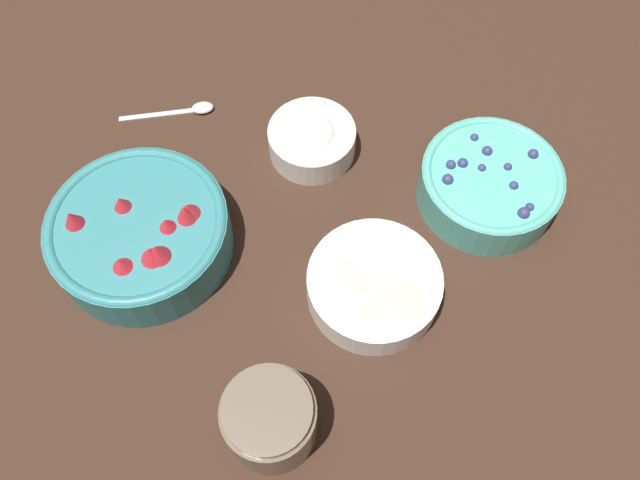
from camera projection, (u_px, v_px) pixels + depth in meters
ground_plane at (338, 255)px, 0.80m from camera, size 4.00×4.00×0.00m
bowl_strawberries at (140, 232)px, 0.77m from camera, size 0.22×0.22×0.09m
bowl_blueberries at (490, 183)px, 0.81m from camera, size 0.18×0.18×0.07m
bowl_bananas at (374, 284)px, 0.75m from camera, size 0.16×0.16×0.05m
bowl_cream at (312, 138)px, 0.86m from camera, size 0.12×0.12×0.06m
jar_chocolate at (271, 420)px, 0.66m from camera, size 0.10×0.10×0.10m
spoon at (185, 110)px, 0.91m from camera, size 0.14×0.02×0.01m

